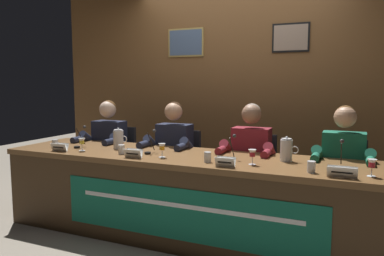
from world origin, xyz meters
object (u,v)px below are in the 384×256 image
Objects in this scene: nameplate_far_right at (342,172)px; microphone_far_right at (341,159)px; chair_center_left at (179,172)px; microphone_center_left at (150,145)px; water_cup_center_left at (122,150)px; panelist_center_right at (249,157)px; water_cup_center_right at (208,158)px; water_pitcher_left_side at (119,139)px; nameplate_far_left at (60,147)px; juice_glass_center_left at (162,148)px; microphone_center_right at (231,152)px; juice_glass_far_right at (372,165)px; water_cup_far_right at (311,167)px; chair_far_right at (342,189)px; juice_glass_center_right at (252,154)px; nameplate_center_left at (133,153)px; nameplate_center_right at (225,162)px; chair_far_left at (116,166)px; panelist_far_right at (343,164)px; panelist_center_left at (171,151)px; juice_glass_far_left at (82,142)px; microphone_far_left at (79,140)px; water_pitcher_right_side at (286,150)px; panelist_far_left at (105,145)px; conference_table at (187,184)px; chair_center_right at (254,180)px; water_cup_far_left at (55,144)px.

microphone_far_right is (-0.02, 0.30, 0.03)m from nameplate_far_right.
microphone_center_left is (0.02, -0.67, 0.40)m from chair_center_left.
chair_center_left is 0.90m from water_cup_center_left.
panelist_center_right reaches higher than microphone_center_left.
water_pitcher_left_side is (-1.05, 0.25, 0.06)m from water_cup_center_right.
juice_glass_center_left is (1.04, 0.13, 0.05)m from nameplate_far_left.
microphone_center_right reaches higher than juice_glass_far_right.
chair_far_right is at bearing 77.35° from water_cup_far_right.
juice_glass_center_right is 0.57× the size of microphone_center_right.
juice_glass_far_right reaches higher than nameplate_center_left.
microphone_center_right is at bearing -40.50° from chair_center_left.
nameplate_center_right is 1.26× the size of juice_glass_center_right.
water_pitcher_left_side reaches higher than chair_far_left.
panelist_far_right reaches higher than chair_far_right.
microphone_far_right is (1.67, -0.44, 0.13)m from panelist_center_left.
nameplate_far_right is at bearing -2.85° from juice_glass_far_left.
panelist_center_left is 5.60× the size of microphone_center_right.
microphone_center_left is 1.74× the size of juice_glass_center_right.
juice_glass_far_right is (1.03, 0.12, 0.05)m from nameplate_center_right.
microphone_far_left is 0.41m from water_pitcher_left_side.
juice_glass_center_right is at bearing 176.98° from juice_glass_far_right.
nameplate_center_left is 1.35× the size of juice_glass_center_left.
nameplate_far_right is at bearing -42.83° from water_pitcher_right_side.
water_pitcher_left_side reaches higher than nameplate_center_left.
nameplate_far_right is (0.67, -0.16, -0.05)m from juice_glass_center_right.
panelist_far_left is 2.63m from nameplate_far_right.
nameplate_far_left is at bearing -140.20° from water_pitcher_left_side.
nameplate_center_left is 0.25m from juice_glass_center_left.
juice_glass_far_left is (-1.07, -0.09, 0.32)m from conference_table.
water_pitcher_left_side is at bearing -52.39° from chair_far_left.
microphone_center_left is 2.54× the size of water_cup_center_right.
nameplate_far_left is 0.20× the size of chair_center_right.
water_cup_center_left is at bearing 149.71° from nameplate_center_left.
water_cup_far_left is 2.70m from nameplate_far_right.
conference_table is 4.12× the size of chair_far_right.
microphone_center_right reaches higher than chair_far_left.
juice_glass_center_right reaches higher than nameplate_center_left.
microphone_center_left is 0.87m from nameplate_center_right.
juice_glass_center_right is 0.37m from water_cup_center_right.
chair_center_right is 1.01m from nameplate_center_right.
panelist_center_left is at bearing 89.50° from nameplate_center_left.
microphone_far_left is 2.47m from microphone_far_right.
water_cup_far_right reaches higher than nameplate_far_left.
conference_table is 1.45m from chair_far_right.
water_cup_far_right is at bearing -129.79° from microphone_far_right.
microphone_far_left is 0.24× the size of chair_center_left.
microphone_far_left reaches higher than nameplate_center_right.
chair_far_left is at bearing 159.55° from water_cup_far_right.
microphone_center_right is (0.81, -0.50, 0.13)m from panelist_center_left.
juice_glass_center_left is 1.09m from chair_center_right.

